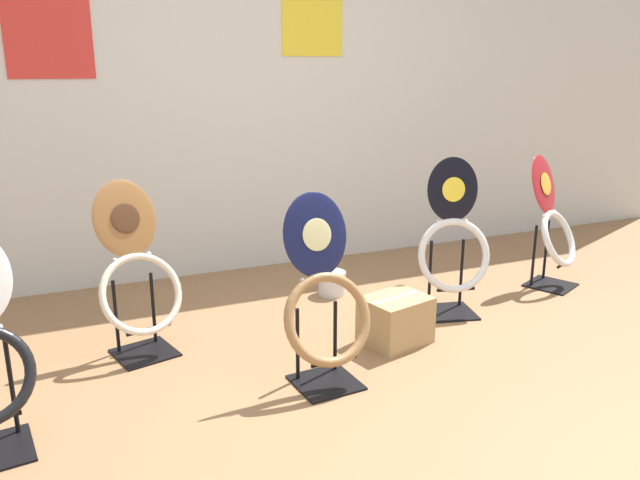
% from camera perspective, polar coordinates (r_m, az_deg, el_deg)
% --- Properties ---
extents(ground_plane, '(14.00, 14.00, 0.00)m').
position_cam_1_polar(ground_plane, '(2.65, 7.93, -16.55)').
color(ground_plane, '#8E6642').
extents(wall_back, '(8.00, 0.07, 2.60)m').
position_cam_1_polar(wall_back, '(4.33, -7.50, 14.15)').
color(wall_back, silver).
rests_on(wall_back, ground_plane).
extents(toilet_seat_display_jazz_black, '(0.46, 0.34, 0.91)m').
position_cam_1_polar(toilet_seat_display_jazz_black, '(3.64, 12.09, -0.35)').
color(toilet_seat_display_jazz_black, black).
rests_on(toilet_seat_display_jazz_black, ground_plane).
extents(toilet_seat_display_woodgrain, '(0.45, 0.40, 0.87)m').
position_cam_1_polar(toilet_seat_display_woodgrain, '(3.20, -16.35, -3.59)').
color(toilet_seat_display_woodgrain, black).
rests_on(toilet_seat_display_woodgrain, ground_plane).
extents(toilet_seat_display_navy_moon, '(0.44, 0.32, 0.87)m').
position_cam_1_polar(toilet_seat_display_navy_moon, '(2.78, 0.41, -5.66)').
color(toilet_seat_display_navy_moon, black).
rests_on(toilet_seat_display_navy_moon, ground_plane).
extents(toilet_seat_display_crimson_swirl, '(0.45, 0.42, 0.86)m').
position_cam_1_polar(toilet_seat_display_crimson_swirl, '(4.31, 20.52, 1.24)').
color(toilet_seat_display_crimson_swirl, black).
rests_on(toilet_seat_display_crimson_swirl, ground_plane).
extents(paint_can, '(0.18, 0.18, 0.15)m').
position_cam_1_polar(paint_can, '(3.96, 1.11, -3.86)').
color(paint_can, silver).
rests_on(paint_can, ground_plane).
extents(storage_box, '(0.38, 0.34, 0.25)m').
position_cam_1_polar(storage_box, '(3.31, 6.92, -7.26)').
color(storage_box, tan).
rests_on(storage_box, ground_plane).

